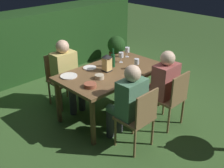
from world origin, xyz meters
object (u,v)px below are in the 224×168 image
wine_glass_a (121,55)px  potted_plant_by_hedge (116,48)px  lantern_centerpiece (107,62)px  bowl_bread (90,85)px  bowl_olives (99,77)px  plate_a (69,76)px  chair_side_left_a (139,117)px  person_in_mustard (67,72)px  wine_glass_b (137,62)px  chair_side_right_a (60,77)px  person_in_green (128,101)px  person_in_rust (162,83)px  wine_glass_c (127,50)px  plate_b (90,68)px  chair_side_left_b (172,97)px  dining_table (112,74)px  green_bottle_on_table (113,60)px

wine_glass_a → potted_plant_by_hedge: 2.04m
lantern_centerpiece → bowl_bread: (-0.53, -0.23, -0.12)m
bowl_olives → bowl_bread: size_ratio=0.79×
wine_glass_a → bowl_bread: size_ratio=1.01×
plate_a → bowl_bread: bowl_bread is taller
bowl_bread → chair_side_left_a: bearing=-71.5°
person_in_mustard → wine_glass_b: (0.67, -0.88, 0.23)m
chair_side_right_a → person_in_green: bearing=-90.0°
person_in_rust → person_in_green: (-0.73, 0.00, 0.00)m
wine_glass_c → lantern_centerpiece: bearing=-163.6°
wine_glass_b → plate_a: 1.04m
wine_glass_c → plate_a: 1.21m
chair_side_right_a → wine_glass_c: 1.21m
person_in_mustard → bowl_bread: size_ratio=6.85×
person_in_mustard → lantern_centerpiece: (0.31, -0.61, 0.26)m
person_in_rust → lantern_centerpiece: bearing=120.9°
wine_glass_c → person_in_rust: bearing=-104.9°
plate_b → person_in_rust: bearing=-60.8°
chair_side_left_b → person_in_rust: (-0.00, 0.20, 0.15)m
person_in_green → potted_plant_by_hedge: person_in_green is taller
chair_side_right_a → wine_glass_a: wine_glass_a is taller
dining_table → chair_side_left_b: 0.95m
person_in_rust → chair_side_left_a: person_in_rust is taller
wine_glass_c → chair_side_left_a: bearing=-131.5°
plate_a → person_in_green: bearing=-76.6°
lantern_centerpiece → plate_a: (-0.54, 0.24, -0.14)m
wine_glass_a → plate_b: wine_glass_a is taller
wine_glass_a → chair_side_left_b: bearing=-89.0°
person_in_green → bowl_olives: bearing=86.0°
lantern_centerpiece → wine_glass_c: lantern_centerpiece is taller
chair_side_right_a → bowl_olives: 0.98m
person_in_green → dining_table: bearing=60.9°
wine_glass_a → chair_side_left_a: bearing=-125.7°
dining_table → potted_plant_by_hedge: size_ratio=2.66×
person_in_green → potted_plant_by_hedge: 3.06m
person_in_rust → wine_glass_a: (-0.02, 0.80, 0.23)m
chair_side_left_b → wine_glass_c: (0.24, 1.10, 0.38)m
wine_glass_c → green_bottle_on_table: bearing=-163.7°
person_in_mustard → plate_b: (0.19, -0.35, 0.12)m
chair_side_right_a → wine_glass_b: (0.67, -1.08, 0.38)m
lantern_centerpiece → potted_plant_by_hedge: lantern_centerpiece is taller
person_in_mustard → plate_a: 0.45m
chair_side_left_a → plate_a: size_ratio=3.54×
dining_table → lantern_centerpiece: (-0.06, 0.05, 0.21)m
chair_side_left_a → wine_glass_c: 1.52m
chair_side_left_a → potted_plant_by_hedge: (2.07, 2.43, -0.16)m
wine_glass_a → wine_glass_b: (-0.04, -0.36, 0.00)m
plate_a → wine_glass_b: bearing=-29.6°
green_bottle_on_table → potted_plant_by_hedge: 2.22m
person_in_mustard → green_bottle_on_table: (0.49, -0.55, 0.22)m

